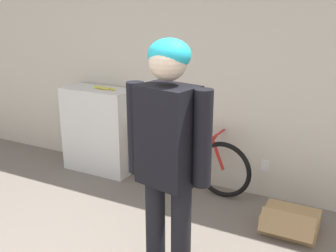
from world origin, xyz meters
The scene contains 6 objects.
wall_back centered at (0.00, 2.93, 1.30)m, with size 8.00×0.07×2.60m.
side_shelf centered at (-1.41, 2.68, 0.51)m, with size 0.85×0.40×1.02m.
person centered at (0.32, 1.15, 1.09)m, with size 0.59×0.32×1.78m.
bicycle centered at (-0.38, 2.72, 0.33)m, with size 1.71×0.46×0.69m.
banana centered at (-1.29, 2.67, 1.04)m, with size 0.33×0.09×0.04m.
cardboard_box centered at (0.94, 2.36, 0.09)m, with size 0.49×0.46×0.24m.
Camera 1 is at (1.40, -0.92, 1.97)m, focal length 42.00 mm.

